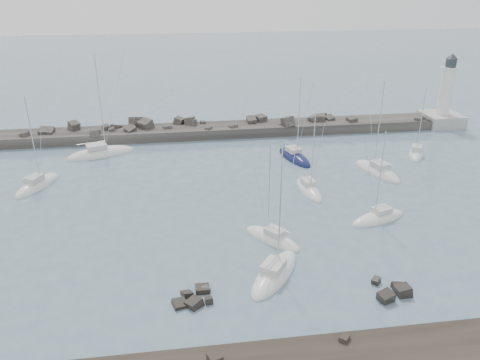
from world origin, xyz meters
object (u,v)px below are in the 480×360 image
(sailboat_3, at_px, (38,186))
(sailboat_8, at_px, (294,158))
(sailboat_4, at_px, (101,154))
(sailboat_12, at_px, (416,154))
(sailboat_7, at_px, (275,274))
(sailboat_10, at_px, (377,172))
(sailboat_9, at_px, (378,219))
(lighthouse, at_px, (443,110))
(sailboat_5, at_px, (272,239))
(sailboat_6, at_px, (309,190))

(sailboat_3, relative_size, sailboat_8, 0.96)
(sailboat_4, relative_size, sailboat_12, 1.44)
(sailboat_4, bearing_deg, sailboat_7, -59.88)
(sailboat_10, bearing_deg, sailboat_7, -131.37)
(sailboat_9, relative_size, sailboat_12, 1.02)
(lighthouse, distance_m, sailboat_5, 56.89)
(sailboat_4, bearing_deg, lighthouse, 6.87)
(sailboat_5, bearing_deg, sailboat_7, -99.60)
(sailboat_6, bearing_deg, sailboat_10, 22.25)
(sailboat_7, xyz_separation_m, sailboat_10, (20.82, 23.64, 0.00))
(sailboat_6, height_order, sailboat_7, sailboat_7)
(lighthouse, bearing_deg, sailboat_5, -137.64)
(lighthouse, bearing_deg, sailboat_10, -136.22)
(sailboat_4, bearing_deg, sailboat_9, -37.04)
(sailboat_7, relative_size, sailboat_10, 0.98)
(sailboat_3, height_order, sailboat_10, sailboat_10)
(sailboat_3, xyz_separation_m, sailboat_8, (38.69, 5.57, -0.01))
(sailboat_6, bearing_deg, sailboat_8, 84.92)
(lighthouse, bearing_deg, sailboat_4, -173.13)
(sailboat_4, distance_m, sailboat_5, 38.02)
(sailboat_3, bearing_deg, sailboat_9, -20.01)
(sailboat_3, distance_m, sailboat_4, 13.71)
(sailboat_4, relative_size, sailboat_6, 1.44)
(sailboat_5, xyz_separation_m, sailboat_8, (8.73, 24.41, 0.00))
(lighthouse, distance_m, sailboat_12, 19.99)
(sailboat_5, height_order, sailboat_6, sailboat_6)
(sailboat_3, bearing_deg, lighthouse, 15.13)
(sailboat_7, relative_size, sailboat_9, 1.17)
(sailboat_3, bearing_deg, sailboat_12, 4.24)
(sailboat_5, height_order, sailboat_12, sailboat_5)
(sailboat_8, relative_size, sailboat_12, 1.19)
(sailboat_7, relative_size, sailboat_12, 1.20)
(lighthouse, xyz_separation_m, sailboat_9, (-28.10, -35.41, -2.95))
(sailboat_6, xyz_separation_m, sailboat_8, (1.11, 12.43, -0.00))
(sailboat_7, bearing_deg, sailboat_9, 32.60)
(sailboat_7, height_order, sailboat_12, sailboat_7)
(sailboat_9, bearing_deg, sailboat_8, 103.44)
(sailboat_10, xyz_separation_m, sailboat_12, (9.48, 6.31, 0.00))
(sailboat_3, bearing_deg, sailboat_6, -10.34)
(lighthouse, relative_size, sailboat_7, 1.00)
(sailboat_10, height_order, sailboat_12, sailboat_10)
(sailboat_7, distance_m, sailboat_9, 17.82)
(lighthouse, height_order, sailboat_8, lighthouse)
(sailboat_4, height_order, sailboat_12, sailboat_4)
(sailboat_8, bearing_deg, sailboat_9, -76.56)
(sailboat_9, bearing_deg, sailboat_7, -147.40)
(sailboat_5, distance_m, sailboat_8, 25.92)
(sailboat_12, bearing_deg, sailboat_4, 172.03)
(sailboat_8, distance_m, sailboat_10, 13.27)
(lighthouse, xyz_separation_m, sailboat_8, (-33.25, -13.87, -2.95))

